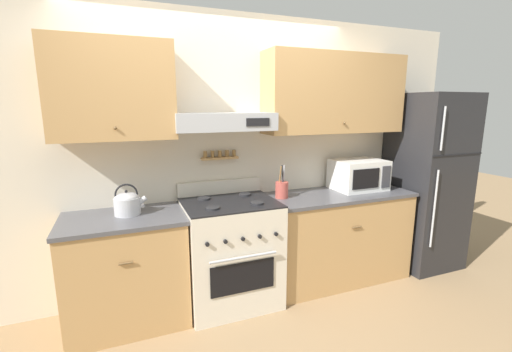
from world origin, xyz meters
The scene contains 9 objects.
ground_plane centered at (0.00, 0.00, 0.00)m, with size 16.00×16.00×0.00m, color #937551.
wall_back centered at (0.12, 0.58, 1.48)m, with size 5.20×0.46×2.55m.
counter_left centered at (-0.86, 0.32, 0.45)m, with size 0.93×0.63×0.90m.
counter_right centered at (1.12, 0.32, 0.45)m, with size 1.45×0.63×0.90m.
stove_range centered at (0.00, 0.29, 0.47)m, with size 0.79×0.68×1.06m.
refrigerator centered at (2.23, 0.27, 0.93)m, with size 0.67×0.70×1.87m.
tea_kettle centered at (-0.82, 0.36, 0.99)m, with size 0.26×0.20×0.25m.
microwave centered at (1.40, 0.38, 1.05)m, with size 0.51×0.39×0.30m.
utensil_crock centered at (0.53, 0.36, 0.98)m, with size 0.12×0.12×0.31m.
Camera 1 is at (-0.83, -2.41, 1.74)m, focal length 24.00 mm.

